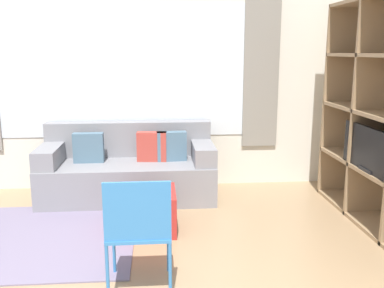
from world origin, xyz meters
The scene contains 5 objects.
wall_back centered at (0.00, 3.29, 1.36)m, with size 6.76×0.11×2.70m.
area_rug centered at (-0.92, 1.73, 0.01)m, with size 2.20×1.64×0.01m, color slate.
couch_main centered at (0.07, 2.83, 0.32)m, with size 1.97×0.83×0.85m.
ottoman centered at (0.29, 1.86, 0.19)m, with size 0.56×0.54×0.38m.
folding_chair centered at (0.27, 0.73, 0.52)m, with size 0.44×0.46×0.86m.
Camera 1 is at (0.41, -2.02, 1.68)m, focal length 40.00 mm.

